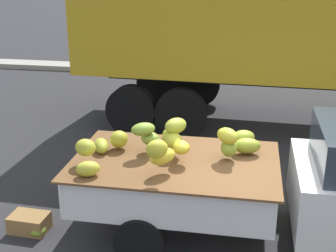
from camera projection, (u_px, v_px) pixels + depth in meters
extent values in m
plane|color=#28282B|center=(250.00, 237.00, 6.38)|extent=(220.00, 220.00, 0.00)
cube|color=gray|center=(254.00, 74.00, 14.92)|extent=(80.00, 0.80, 0.16)
cube|color=white|center=(175.00, 194.00, 6.33)|extent=(2.62, 1.68, 0.08)
cube|color=white|center=(184.00, 153.00, 6.99)|extent=(2.61, 0.06, 0.44)
cube|color=white|center=(164.00, 207.00, 5.49)|extent=(2.61, 0.06, 0.44)
cube|color=white|center=(272.00, 184.00, 6.03)|extent=(0.06, 1.67, 0.44)
cube|color=white|center=(84.00, 169.00, 6.45)|extent=(0.06, 1.67, 0.44)
cube|color=#B21914|center=(184.00, 155.00, 7.03)|extent=(2.51, 0.02, 0.07)
cube|color=brown|center=(175.00, 161.00, 6.16)|extent=(2.74, 1.80, 0.03)
ellipsoid|color=#919F2B|center=(243.00, 137.00, 6.62)|extent=(0.41, 0.37, 0.20)
ellipsoid|color=olive|center=(247.00, 146.00, 6.29)|extent=(0.42, 0.32, 0.21)
ellipsoid|color=gold|center=(227.00, 136.00, 6.05)|extent=(0.38, 0.38, 0.21)
ellipsoid|color=gold|center=(119.00, 139.00, 6.46)|extent=(0.27, 0.30, 0.24)
ellipsoid|color=#A3AC30|center=(101.00, 146.00, 6.41)|extent=(0.33, 0.42, 0.19)
ellipsoid|color=gold|center=(181.00, 147.00, 5.98)|extent=(0.29, 0.32, 0.17)
ellipsoid|color=gold|center=(88.00, 169.00, 5.68)|extent=(0.35, 0.31, 0.19)
ellipsoid|color=#9CAA31|center=(176.00, 126.00, 6.26)|extent=(0.39, 0.41, 0.21)
ellipsoid|color=olive|center=(143.00, 129.00, 6.20)|extent=(0.40, 0.38, 0.17)
ellipsoid|color=olive|center=(150.00, 138.00, 6.33)|extent=(0.37, 0.36, 0.18)
ellipsoid|color=#96A22C|center=(171.00, 135.00, 6.41)|extent=(0.34, 0.33, 0.17)
ellipsoid|color=gold|center=(86.00, 147.00, 5.95)|extent=(0.37, 0.36, 0.22)
ellipsoid|color=gold|center=(157.00, 149.00, 5.45)|extent=(0.34, 0.32, 0.23)
ellipsoid|color=gold|center=(162.00, 156.00, 5.71)|extent=(0.40, 0.42, 0.20)
ellipsoid|color=gold|center=(172.00, 140.00, 6.24)|extent=(0.40, 0.45, 0.23)
ellipsoid|color=olive|center=(229.00, 148.00, 6.12)|extent=(0.27, 0.31, 0.23)
cylinder|color=black|center=(164.00, 183.00, 7.21)|extent=(0.64, 0.20, 0.64)
cylinder|color=black|center=(140.00, 241.00, 5.72)|extent=(0.64, 0.20, 0.64)
cylinder|color=black|center=(199.00, 85.00, 11.91)|extent=(1.09, 0.34, 1.08)
cylinder|color=black|center=(181.00, 114.00, 9.70)|extent=(1.09, 0.34, 1.08)
cylinder|color=black|center=(158.00, 82.00, 12.12)|extent=(1.09, 0.34, 1.08)
cylinder|color=black|center=(132.00, 110.00, 9.92)|extent=(1.09, 0.34, 1.08)
ellipsoid|color=olive|center=(38.00, 228.00, 6.43)|extent=(0.35, 0.41, 0.16)
cube|color=olive|center=(29.00, 223.00, 6.49)|extent=(0.54, 0.38, 0.25)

